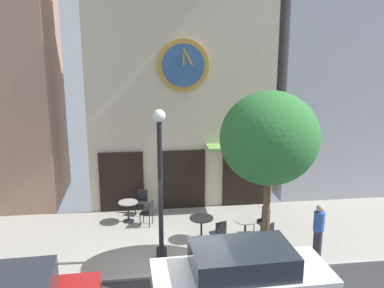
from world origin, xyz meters
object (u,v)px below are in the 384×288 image
(cafe_table_near_curb, at_px, (201,223))
(cafe_chair_near_tree, at_px, (148,211))
(pedestrian_blue, at_px, (318,230))
(cafe_chair_right_end, at_px, (219,232))
(cafe_table_center, at_px, (128,208))
(cafe_chair_curbside, at_px, (263,219))
(cafe_chair_corner, at_px, (142,200))
(street_lamp, at_px, (160,186))
(cafe_table_leftmost, at_px, (245,226))
(parked_car_white, at_px, (242,278))
(street_tree, at_px, (270,139))
(cafe_chair_facing_street, at_px, (267,234))

(cafe_table_near_curb, relative_size, cafe_chair_near_tree, 0.86)
(pedestrian_blue, bearing_deg, cafe_chair_right_end, 160.89)
(cafe_table_center, height_order, cafe_chair_curbside, cafe_chair_curbside)
(cafe_table_near_curb, distance_m, pedestrian_blue, 3.64)
(cafe_chair_corner, relative_size, pedestrian_blue, 0.54)
(street_lamp, relative_size, cafe_table_leftmost, 6.07)
(cafe_chair_corner, xyz_separation_m, parked_car_white, (2.29, -6.06, 0.23))
(street_lamp, height_order, parked_car_white, street_lamp)
(street_lamp, distance_m, parked_car_white, 3.43)
(cafe_table_center, distance_m, parked_car_white, 6.05)
(cafe_chair_curbside, bearing_deg, cafe_chair_near_tree, 162.79)
(cafe_chair_right_end, bearing_deg, street_tree, -37.39)
(street_lamp, bearing_deg, parked_car_white, -54.57)
(pedestrian_blue, bearing_deg, cafe_table_leftmost, 145.36)
(cafe_table_center, bearing_deg, cafe_table_near_curb, -35.56)
(street_lamp, distance_m, cafe_table_center, 3.51)
(street_lamp, relative_size, street_tree, 0.90)
(street_lamp, relative_size, pedestrian_blue, 2.69)
(cafe_chair_facing_street, xyz_separation_m, cafe_chair_corner, (-3.75, 3.40, 0.00))
(cafe_table_near_curb, distance_m, cafe_chair_facing_street, 2.13)
(street_lamp, distance_m, cafe_chair_curbside, 4.10)
(street_tree, height_order, cafe_table_near_curb, street_tree)
(cafe_table_center, distance_m, cafe_chair_near_tree, 0.82)
(cafe_chair_curbside, bearing_deg, street_lamp, -159.86)
(cafe_chair_right_end, xyz_separation_m, parked_car_white, (-0.04, -3.00, 0.23))
(cafe_table_near_curb, bearing_deg, cafe_chair_corner, 128.11)
(street_lamp, xyz_separation_m, parked_car_white, (1.78, -2.51, -1.52))
(cafe_chair_right_end, relative_size, pedestrian_blue, 0.54)
(cafe_table_center, distance_m, cafe_chair_facing_street, 5.04)
(parked_car_white, bearing_deg, cafe_chair_facing_street, 61.16)
(cafe_table_leftmost, distance_m, parked_car_white, 3.47)
(cafe_table_center, height_order, cafe_chair_right_end, cafe_chair_right_end)
(cafe_chair_near_tree, bearing_deg, parked_car_white, -67.17)
(cafe_chair_facing_street, height_order, cafe_chair_corner, same)
(cafe_chair_right_end, bearing_deg, cafe_chair_near_tree, 137.55)
(street_lamp, distance_m, cafe_chair_facing_street, 3.69)
(street_lamp, xyz_separation_m, cafe_chair_right_end, (1.83, 0.50, -1.75))
(cafe_table_center, xyz_separation_m, cafe_chair_right_end, (2.83, -2.36, 0.01))
(cafe_chair_near_tree, distance_m, cafe_chair_corner, 1.13)
(street_tree, distance_m, cafe_table_leftmost, 3.40)
(cafe_chair_right_end, height_order, cafe_chair_corner, same)
(cafe_table_leftmost, xyz_separation_m, pedestrian_blue, (1.87, -1.29, 0.33))
(pedestrian_blue, bearing_deg, cafe_chair_near_tree, 149.35)
(cafe_chair_corner, bearing_deg, cafe_chair_right_end, -52.64)
(cafe_table_center, bearing_deg, cafe_chair_curbside, -19.48)
(street_lamp, height_order, cafe_table_center, street_lamp)
(cafe_chair_curbside, distance_m, cafe_chair_facing_street, 1.15)
(cafe_table_leftmost, distance_m, cafe_chair_curbside, 0.86)
(street_lamp, relative_size, cafe_chair_near_tree, 5.00)
(pedestrian_blue, bearing_deg, street_lamp, 174.24)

